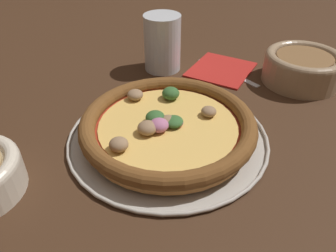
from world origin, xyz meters
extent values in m
plane|color=#3D2616|center=(0.00, 0.00, 0.00)|extent=(3.00, 3.00, 0.00)
cylinder|color=#B7B2A8|center=(0.00, 0.00, 0.00)|extent=(0.32, 0.32, 0.01)
torus|color=#B7B2A8|center=(0.00, 0.00, 0.01)|extent=(0.32, 0.32, 0.01)
cylinder|color=#BC7F42|center=(0.00, 0.00, 0.02)|extent=(0.26, 0.26, 0.01)
torus|color=brown|center=(0.00, 0.00, 0.03)|extent=(0.28, 0.28, 0.03)
cylinder|color=#A32D19|center=(0.00, 0.00, 0.02)|extent=(0.23, 0.23, 0.00)
cylinder|color=#E5B75B|center=(0.00, 0.00, 0.03)|extent=(0.22, 0.22, 0.00)
ellipsoid|color=#33602D|center=(0.00, 0.01, 0.03)|extent=(0.03, 0.03, 0.01)
ellipsoid|color=#33602D|center=(-0.08, -0.01, 0.04)|extent=(0.04, 0.04, 0.02)
ellipsoid|color=#8E7051|center=(0.00, 0.00, 0.04)|extent=(0.04, 0.04, 0.01)
ellipsoid|color=#B26B93|center=(0.00, 0.02, 0.03)|extent=(0.02, 0.02, 0.01)
ellipsoid|color=#8E7051|center=(-0.06, -0.07, 0.04)|extent=(0.03, 0.03, 0.02)
ellipsoid|color=#8E7051|center=(0.03, -0.03, 0.04)|extent=(0.04, 0.04, 0.02)
ellipsoid|color=#8E7051|center=(-0.04, 0.06, 0.04)|extent=(0.03, 0.03, 0.02)
ellipsoid|color=#8E7051|center=(0.08, -0.05, 0.04)|extent=(0.04, 0.04, 0.02)
ellipsoid|color=#B26B93|center=(0.02, -0.01, 0.04)|extent=(0.04, 0.04, 0.02)
ellipsoid|color=#33602D|center=(0.00, -0.02, 0.04)|extent=(0.03, 0.03, 0.02)
ellipsoid|color=#33602D|center=(0.00, 0.01, 0.04)|extent=(0.04, 0.04, 0.01)
cylinder|color=#9E8466|center=(-0.25, 0.22, 0.03)|extent=(0.16, 0.16, 0.05)
torus|color=#9E8466|center=(-0.25, 0.22, 0.05)|extent=(0.16, 0.16, 0.02)
cylinder|color=brown|center=(-0.25, 0.22, 0.06)|extent=(0.11, 0.11, 0.00)
cylinder|color=silver|center=(-0.24, -0.07, 0.06)|extent=(0.08, 0.08, 0.12)
cube|color=#B2231E|center=(-0.27, 0.06, 0.00)|extent=(0.17, 0.16, 0.01)
cube|color=#B7B7BC|center=(-0.25, 0.09, 0.00)|extent=(0.09, 0.11, 0.00)
cube|color=#B7B7BC|center=(-0.30, 0.02, 0.00)|extent=(0.05, 0.05, 0.00)
camera|label=1|loc=(0.41, 0.10, 0.33)|focal=35.00mm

